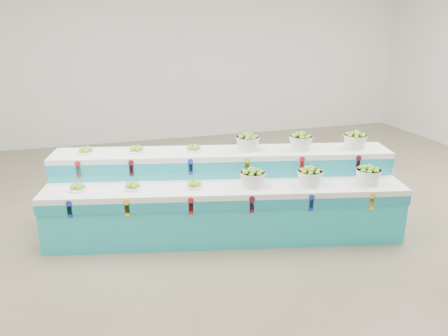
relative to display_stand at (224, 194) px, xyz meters
The scene contains 15 objects.
ground 1.12m from the display_stand, ahead, with size 10.00×10.00×0.00m, color brown.
back_wall 5.29m from the display_stand, 78.65° to the left, with size 10.00×10.00×0.00m, color silver.
display_stand is the anchor object (origin of this frame).
plate_lower_left 1.82m from the display_stand, behind, with size 0.22×0.22×0.09m, color white.
plate_lower_mid 1.19m from the display_stand, behind, with size 0.22×0.22×0.09m, color white.
plate_lower_right 0.54m from the display_stand, 157.46° to the right, with size 0.22×0.22×0.09m, color white.
basket_lower_left 0.54m from the display_stand, 52.93° to the right, with size 0.31×0.31×0.23m, color silver, non-canonical shape.
basket_lower_mid 1.13m from the display_stand, 27.95° to the right, with size 0.31×0.31×0.23m, color silver, non-canonical shape.
basket_lower_right 1.83m from the display_stand, 21.92° to the right, with size 0.31×0.31×0.23m, color silver, non-canonical shape.
plate_upper_left 1.88m from the display_stand, 158.06° to the left, with size 0.22×0.22×0.09m, color white.
plate_upper_mid 1.28m from the display_stand, 153.09° to the left, with size 0.22×0.22×0.09m, color white.
plate_upper_right 0.73m from the display_stand, 131.26° to the left, with size 0.22×0.22×0.09m, color white.
basket_upper_left 0.76m from the display_stand, 26.73° to the left, with size 0.31×0.31×0.23m, color silver, non-canonical shape.
basket_upper_mid 1.25m from the display_stand, ahead, with size 0.31×0.31×0.23m, color silver, non-canonical shape.
basket_upper_right 1.91m from the display_stand, ahead, with size 0.31×0.31×0.23m, color silver, non-canonical shape.
Camera 1 is at (-2.58, -5.14, 2.67)m, focal length 35.89 mm.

